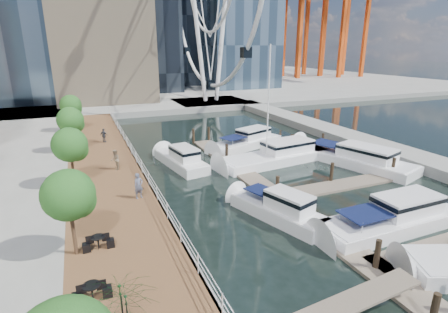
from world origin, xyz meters
name	(u,v)px	position (x,y,z in m)	size (l,w,h in m)	color
ground	(305,262)	(0.00, 0.00, 0.00)	(520.00, 520.00, 0.00)	black
boardwalk	(107,183)	(-9.00, 15.00, 0.50)	(6.00, 60.00, 1.00)	brown
seawall	(144,178)	(-6.00, 15.00, 0.50)	(0.25, 60.00, 1.00)	#595954
land_far	(113,83)	(0.00, 102.00, 0.50)	(200.00, 114.00, 1.00)	gray
breakwater	(345,136)	(20.00, 20.00, 0.50)	(4.00, 60.00, 1.00)	gray
pier	(211,103)	(14.00, 52.00, 0.50)	(14.00, 12.00, 1.00)	gray
railing	(142,167)	(-6.10, 15.00, 1.52)	(0.10, 60.00, 1.05)	white
floating_docks	(314,175)	(7.97, 9.98, 0.49)	(16.00, 34.00, 2.60)	#6D6051
port_cranes	(310,21)	(67.67, 95.67, 20.00)	(40.00, 52.00, 38.00)	#D84C14
street_trees	(70,145)	(-11.40, 14.00, 4.29)	(2.60, 42.60, 4.60)	#3F2B1C
yacht_foreground	(390,229)	(7.29, 1.00, 0.00)	(3.00, 11.18, 2.15)	white
pedestrian_near	(139,186)	(-7.20, 9.83, 1.92)	(0.67, 0.44, 1.85)	#53596F
pedestrian_mid	(115,160)	(-8.06, 16.67, 1.89)	(0.87, 0.68, 1.79)	#85735C
pedestrian_far	(104,135)	(-8.23, 26.73, 1.78)	(0.92, 0.38, 1.57)	#333740
moored_yachts	(286,167)	(7.55, 13.91, 0.00)	(21.65, 32.78, 11.50)	white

